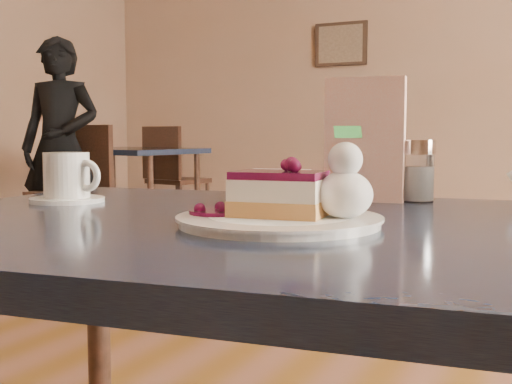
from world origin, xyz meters
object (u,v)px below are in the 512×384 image
at_px(patron, 60,148).
at_px(dessert_plate, 279,221).
at_px(bg_table_far_left, 131,234).
at_px(cheesecake_slice, 279,194).
at_px(main_table, 290,276).
at_px(coffee_set, 68,180).

bearing_deg(patron, dessert_plate, -59.68).
bearing_deg(bg_table_far_left, dessert_plate, -40.97).
height_order(bg_table_far_left, patron, patron).
height_order(dessert_plate, bg_table_far_left, dessert_plate).
distance_m(cheesecake_slice, patron, 3.91).
xyz_separation_m(dessert_plate, cheesecake_slice, (0.00, 0.00, 0.04)).
distance_m(main_table, dessert_plate, 0.10).
bearing_deg(dessert_plate, main_table, 96.39).
distance_m(cheesecake_slice, coffee_set, 0.47).
distance_m(dessert_plate, coffee_set, 0.47).
height_order(coffee_set, patron, patron).
bearing_deg(main_table, dessert_plate, -90.00).
relative_size(dessert_plate, coffee_set, 1.90).
distance_m(dessert_plate, cheesecake_slice, 0.04).
height_order(cheesecake_slice, bg_table_far_left, cheesecake_slice).
distance_m(coffee_set, patron, 3.52).
bearing_deg(main_table, coffee_set, 166.59).
xyz_separation_m(coffee_set, patron, (-2.40, 2.57, -0.02)).
bearing_deg(cheesecake_slice, bg_table_far_left, 123.17).
distance_m(main_table, cheesecake_slice, 0.13).
xyz_separation_m(main_table, cheesecake_slice, (0.01, -0.05, 0.12)).
relative_size(dessert_plate, bg_table_far_left, 0.14).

